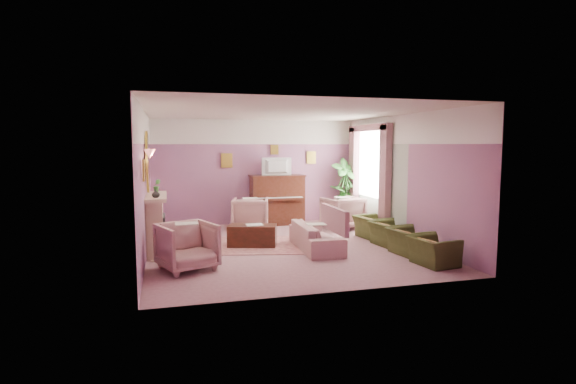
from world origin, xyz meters
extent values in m
cube|color=#97676F|center=(0.00, 0.00, 0.00)|extent=(5.50, 6.00, 0.01)
cube|color=beige|center=(0.00, 0.00, 2.80)|extent=(5.50, 6.00, 0.01)
cube|color=#7A5083|center=(0.00, 3.00, 1.40)|extent=(5.50, 0.02, 2.80)
cube|color=#7A5083|center=(0.00, -3.00, 1.40)|extent=(5.50, 0.02, 2.80)
cube|color=#7A5083|center=(-2.75, 0.00, 1.40)|extent=(0.02, 6.00, 2.80)
cube|color=#7A5083|center=(2.75, 0.00, 1.40)|extent=(0.02, 6.00, 2.80)
cube|color=white|center=(0.00, 2.99, 2.47)|extent=(5.50, 0.01, 0.65)
cube|color=#9FAA98|center=(2.73, 1.30, 1.07)|extent=(0.01, 3.00, 2.15)
cube|color=#C3A88B|center=(-2.59, 0.20, 0.55)|extent=(0.30, 1.40, 1.10)
cube|color=black|center=(-2.49, 0.20, 0.40)|extent=(0.18, 0.72, 0.68)
cube|color=orange|center=(-2.45, 0.20, 0.22)|extent=(0.06, 0.54, 0.10)
cube|color=#C3A88B|center=(-2.56, 0.20, 1.12)|extent=(0.40, 1.55, 0.07)
cube|color=#C3A88B|center=(-2.39, 0.20, 0.01)|extent=(0.55, 1.50, 0.02)
ellipsoid|color=gold|center=(-2.70, 0.20, 1.80)|extent=(0.04, 0.72, 1.20)
ellipsoid|color=silver|center=(-2.67, 0.20, 1.80)|extent=(0.01, 0.60, 1.06)
cone|color=#FF8977|center=(-2.62, -0.85, 1.98)|extent=(0.20, 0.20, 0.16)
cube|color=#441E14|center=(0.50, 2.68, 0.65)|extent=(1.40, 0.60, 1.30)
cube|color=#441E14|center=(0.50, 2.33, 0.72)|extent=(1.30, 0.12, 0.06)
cube|color=silver|center=(0.50, 2.33, 0.76)|extent=(1.20, 0.08, 0.02)
cube|color=#441E14|center=(0.50, 2.68, 1.31)|extent=(1.45, 0.65, 0.04)
imported|color=black|center=(0.50, 2.63, 1.60)|extent=(0.80, 0.12, 0.48)
cube|color=gold|center=(-0.80, 2.96, 1.72)|extent=(0.30, 0.03, 0.38)
cube|color=gold|center=(1.55, 2.96, 1.78)|extent=(0.26, 0.03, 0.34)
cube|color=gold|center=(0.50, 2.96, 2.00)|extent=(0.22, 0.03, 0.26)
cube|color=gold|center=(-2.71, -1.20, 1.72)|extent=(0.03, 0.28, 0.36)
cube|color=white|center=(2.70, 1.55, 1.70)|extent=(0.03, 1.40, 1.80)
cube|color=#8A5862|center=(2.62, 0.63, 1.30)|extent=(0.16, 0.34, 2.60)
cube|color=#8A5862|center=(2.62, 2.47, 1.30)|extent=(0.16, 0.34, 2.60)
cube|color=#8A5862|center=(2.62, 1.55, 2.56)|extent=(0.16, 2.20, 0.16)
imported|color=#30732A|center=(-2.55, 0.75, 1.29)|extent=(0.16, 0.16, 0.28)
imported|color=white|center=(-2.55, -0.30, 1.23)|extent=(0.16, 0.16, 0.16)
cube|color=#A05D5C|center=(-0.48, 0.32, 0.01)|extent=(2.84, 2.32, 0.01)
cube|color=#33170D|center=(-0.63, 0.27, 0.23)|extent=(1.10, 0.77, 0.45)
cube|color=silver|center=(-0.58, 0.27, 0.46)|extent=(0.35, 0.28, 0.01)
imported|color=tan|center=(0.58, -0.36, 0.37)|extent=(0.61, 1.82, 0.74)
cube|color=#8A5862|center=(0.98, -0.36, 0.60)|extent=(0.09, 1.38, 0.51)
imported|color=tan|center=(-0.34, 2.07, 0.45)|extent=(0.87, 0.87, 0.90)
imported|color=tan|center=(1.97, 1.64, 0.45)|extent=(0.87, 0.87, 0.90)
imported|color=tan|center=(-2.04, -1.22, 0.45)|extent=(0.87, 0.87, 0.90)
imported|color=#363E1A|center=(2.20, -2.07, 0.34)|extent=(0.54, 0.78, 0.67)
imported|color=#363E1A|center=(2.20, -1.25, 0.34)|extent=(0.54, 0.78, 0.67)
imported|color=#363E1A|center=(2.20, -0.43, 0.34)|extent=(0.54, 0.78, 0.67)
imported|color=#363E1A|center=(2.20, 0.39, 0.34)|extent=(0.54, 0.78, 0.67)
cylinder|color=silver|center=(2.39, 2.64, 0.35)|extent=(0.52, 0.52, 0.70)
imported|color=#30732A|center=(2.39, 2.64, 0.87)|extent=(0.30, 0.30, 0.34)
imported|color=#30732A|center=(2.51, 2.54, 0.84)|extent=(0.16, 0.16, 0.28)
cylinder|color=brown|center=(2.36, 2.46, 0.17)|extent=(0.34, 0.34, 0.34)
imported|color=#30732A|center=(2.36, 2.46, 1.06)|extent=(0.76, 0.76, 1.44)
camera|label=1|loc=(-2.34, -8.94, 2.14)|focal=28.00mm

